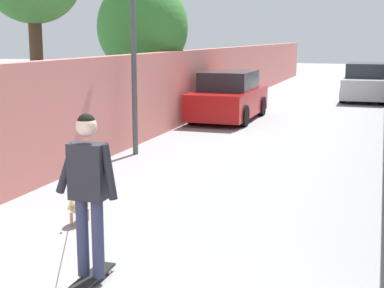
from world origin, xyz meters
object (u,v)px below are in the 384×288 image
(person_skateboarder, at_px, (88,183))
(dog, at_px, (80,204))
(tree_left_near, at_px, (143,28))
(lamp_post, at_px, (133,33))
(car_far, at_px, (365,83))
(car_near, at_px, (229,97))
(skateboard, at_px, (92,277))

(person_skateboarder, xyz_separation_m, dog, (1.77, 1.13, -0.85))
(tree_left_near, relative_size, lamp_post, 1.12)
(lamp_post, height_order, car_far, lamp_post)
(person_skateboarder, bearing_deg, car_near, 8.14)
(skateboard, relative_size, dog, 0.39)
(lamp_post, relative_size, person_skateboarder, 2.20)
(lamp_post, xyz_separation_m, car_near, (5.91, -0.60, -1.98))
(person_skateboarder, relative_size, car_far, 0.44)
(person_skateboarder, distance_m, dog, 2.26)
(lamp_post, bearing_deg, tree_left_near, 21.02)
(lamp_post, bearing_deg, dog, -165.15)
(tree_left_near, height_order, skateboard, tree_left_near)
(tree_left_near, relative_size, car_far, 1.09)
(car_far, bearing_deg, tree_left_near, 143.65)
(lamp_post, xyz_separation_m, person_skateboarder, (-6.44, -2.37, -1.58))
(person_skateboarder, xyz_separation_m, car_near, (12.35, 1.77, -0.41))
(tree_left_near, xyz_separation_m, dog, (-9.23, -2.99, -2.60))
(tree_left_near, relative_size, car_near, 1.07)
(tree_left_near, xyz_separation_m, lamp_post, (-4.56, -1.75, -0.18))
(skateboard, xyz_separation_m, person_skateboarder, (-0.00, -0.00, 1.05))
(tree_left_near, distance_m, car_near, 3.47)
(skateboard, bearing_deg, dog, 32.48)
(car_near, bearing_deg, tree_left_near, 119.86)
(lamp_post, height_order, person_skateboarder, lamp_post)
(skateboard, bearing_deg, person_skateboarder, -178.21)
(lamp_post, relative_size, car_far, 0.97)
(car_far, bearing_deg, skateboard, 173.70)
(person_skateboarder, relative_size, car_near, 0.43)
(car_near, bearing_deg, dog, -176.54)
(person_skateboarder, distance_m, car_near, 12.48)
(skateboard, height_order, car_near, car_near)
(car_far, bearing_deg, dog, 169.53)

